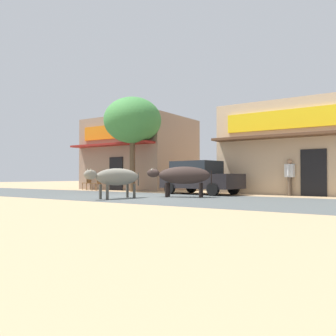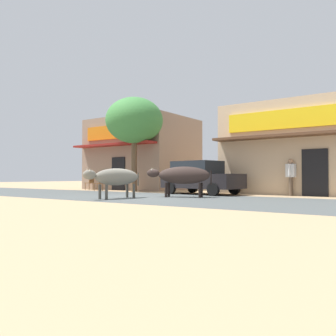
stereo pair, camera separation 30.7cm
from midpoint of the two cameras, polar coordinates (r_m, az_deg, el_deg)
ground at (r=15.01m, az=-4.63°, el=-4.75°), size 80.00×80.00×0.00m
asphalt_road at (r=15.01m, az=-4.63°, el=-4.74°), size 72.00×6.20×0.00m
storefront_left_cafe at (r=24.43m, az=-4.97°, el=2.20°), size 6.65×6.02×4.78m
storefront_right_club at (r=19.60m, az=19.87°, el=2.78°), size 6.87×6.02×4.54m
roadside_tree at (r=20.57m, az=-6.23°, el=7.67°), size 3.34×3.34×5.47m
parked_hatchback_car at (r=17.35m, az=4.67°, el=-1.50°), size 4.20×2.35×1.64m
cow_near_brown at (r=14.03m, az=-9.04°, el=-1.49°), size 0.91×2.72×1.20m
cow_far_dark at (r=14.78m, az=1.79°, el=-1.23°), size 2.73×1.38×1.30m
pedestrian_by_shop at (r=16.81m, az=18.74°, el=-0.95°), size 0.43×0.61×1.68m
cafe_chair_near_tree at (r=23.20m, az=-13.38°, el=-2.23°), size 0.47×0.47×0.92m
cafe_chair_by_doorway at (r=21.69m, az=-11.87°, el=-2.31°), size 0.51×0.51×0.92m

